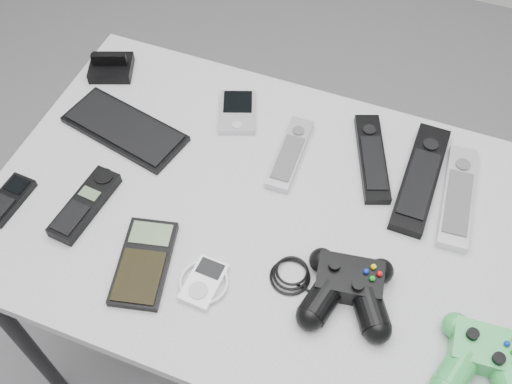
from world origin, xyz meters
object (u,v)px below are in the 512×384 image
(desk, at_px, (271,232))
(remote_silver_b, at_px, (458,196))
(remote_black_a, at_px, (372,157))
(calculator, at_px, (144,262))
(remote_silver_a, at_px, (290,153))
(mobile_phone, at_px, (8,199))
(cordless_handset, at_px, (85,204))
(mp3_player, at_px, (204,282))
(remote_black_b, at_px, (421,177))
(controller_black, at_px, (348,287))
(pda_keyboard, at_px, (125,128))
(controller_green, at_px, (486,359))
(pda, at_px, (238,112))

(desk, distance_m, remote_silver_b, 0.36)
(remote_black_a, relative_size, calculator, 1.25)
(remote_silver_a, height_order, mobile_phone, remote_silver_a)
(cordless_handset, bearing_deg, mp3_player, -8.46)
(desk, height_order, remote_black_a, remote_black_a)
(desk, relative_size, remote_black_b, 4.05)
(calculator, distance_m, controller_black, 0.36)
(mobile_phone, bearing_deg, pda_keyboard, 66.94)
(remote_silver_a, distance_m, remote_black_b, 0.26)
(desk, bearing_deg, controller_green, -19.88)
(mp3_player, bearing_deg, controller_black, 19.12)
(remote_silver_b, bearing_deg, cordless_handset, -161.65)
(pda_keyboard, xyz_separation_m, calculator, (0.18, -0.27, 0.00))
(desk, distance_m, mp3_player, 0.20)
(pda, bearing_deg, controller_black, -64.65)
(remote_black_b, relative_size, calculator, 1.53)
(pda, xyz_separation_m, remote_silver_b, (0.47, -0.05, 0.00))
(pda, relative_size, controller_green, 0.71)
(desk, relative_size, remote_black_a, 4.96)
(mobile_phone, height_order, cordless_handset, cordless_handset)
(controller_black, bearing_deg, calculator, -177.41)
(remote_black_b, height_order, controller_green, controller_green)
(remote_silver_a, bearing_deg, remote_black_a, 15.30)
(calculator, height_order, controller_black, controller_black)
(calculator, height_order, mp3_player, same)
(pda, height_order, remote_silver_b, remote_silver_b)
(pda, bearing_deg, remote_black_b, -25.69)
(mp3_player, height_order, controller_green, controller_green)
(remote_silver_b, xyz_separation_m, controller_black, (-0.14, -0.27, 0.01))
(pda, xyz_separation_m, mobile_phone, (-0.32, -0.36, 0.00))
(mobile_phone, bearing_deg, remote_silver_b, 24.99)
(remote_silver_a, xyz_separation_m, mobile_phone, (-0.46, -0.30, -0.00))
(pda_keyboard, bearing_deg, remote_black_b, 21.10)
(desk, relative_size, controller_green, 6.52)
(pda, height_order, cordless_handset, cordless_handset)
(mobile_phone, bearing_deg, desk, 21.45)
(pda, height_order, mobile_phone, same)
(desk, relative_size, controller_black, 3.99)
(remote_silver_a, bearing_deg, controller_black, -55.06)
(desk, relative_size, mp3_player, 11.59)
(pda, height_order, remote_black_a, remote_black_a)
(pda_keyboard, height_order, controller_black, controller_black)
(calculator, xyz_separation_m, mp3_player, (0.11, 0.00, -0.00))
(pda, distance_m, cordless_handset, 0.37)
(controller_green, bearing_deg, pda_keyboard, 158.76)
(pda_keyboard, bearing_deg, mp3_player, -29.25)
(remote_silver_a, relative_size, remote_black_a, 0.86)
(remote_black_b, relative_size, cordless_handset, 1.59)
(pda, relative_size, mp3_player, 1.26)
(cordless_handset, relative_size, calculator, 0.96)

